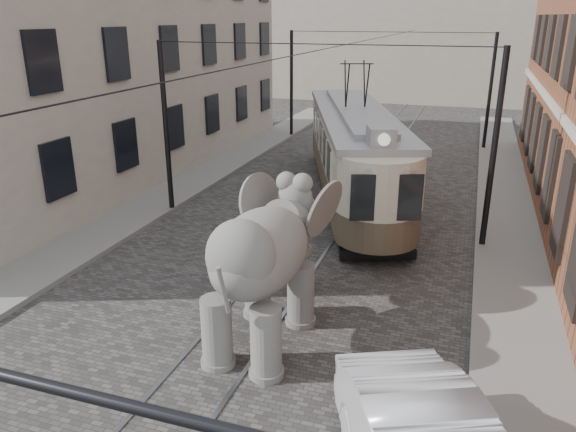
% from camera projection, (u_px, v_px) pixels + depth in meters
% --- Properties ---
extents(ground, '(120.00, 120.00, 0.00)m').
position_uv_depth(ground, '(252.00, 314.00, 13.32)').
color(ground, '#494744').
extents(tram_rails, '(1.54, 80.00, 0.02)m').
position_uv_depth(tram_rails, '(252.00, 314.00, 13.31)').
color(tram_rails, slate).
rests_on(tram_rails, ground).
extents(sidewalk_right, '(2.00, 60.00, 0.15)m').
position_uv_depth(sidewalk_right, '(520.00, 357.00, 11.50)').
color(sidewalk_right, slate).
rests_on(sidewalk_right, ground).
extents(sidewalk_left, '(2.00, 60.00, 0.15)m').
position_uv_depth(sidewalk_left, '(33.00, 274.00, 15.24)').
color(sidewalk_left, slate).
rests_on(sidewalk_left, ground).
extents(stucco_building, '(7.00, 24.00, 10.00)m').
position_uv_depth(stucco_building, '(100.00, 59.00, 23.82)').
color(stucco_building, gray).
rests_on(stucco_building, ground).
extents(distant_block, '(28.00, 10.00, 14.00)m').
position_uv_depth(distant_block, '(429.00, 13.00, 46.59)').
color(distant_block, gray).
rests_on(distant_block, ground).
extents(catenary, '(11.00, 30.20, 6.00)m').
position_uv_depth(catenary, '(306.00, 147.00, 16.81)').
color(catenary, black).
rests_on(catenary, ground).
extents(tram, '(6.78, 13.12, 5.14)m').
position_uv_depth(tram, '(354.00, 132.00, 21.21)').
color(tram, beige).
rests_on(tram, ground).
extents(elephant, '(3.14, 5.53, 3.34)m').
position_uv_depth(elephant, '(261.00, 273.00, 11.61)').
color(elephant, '#615E59').
rests_on(elephant, ground).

